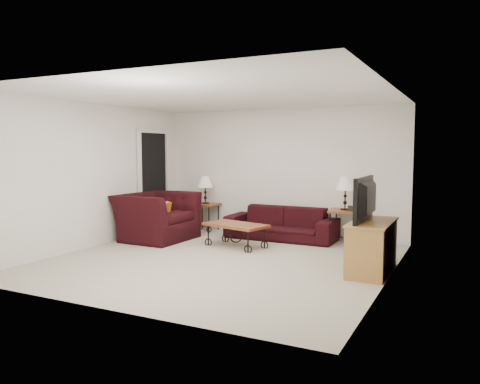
% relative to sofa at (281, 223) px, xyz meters
% --- Properties ---
extents(ground, '(5.00, 5.00, 0.00)m').
position_rel_sofa_xyz_m(ground, '(-0.22, -2.02, -0.30)').
color(ground, '#BEB8A2').
rests_on(ground, ground).
extents(wall_back, '(5.00, 0.02, 2.50)m').
position_rel_sofa_xyz_m(wall_back, '(-0.22, 0.48, 0.95)').
color(wall_back, white).
rests_on(wall_back, ground).
extents(wall_front, '(5.00, 0.02, 2.50)m').
position_rel_sofa_xyz_m(wall_front, '(-0.22, -4.52, 0.95)').
color(wall_front, white).
rests_on(wall_front, ground).
extents(wall_left, '(0.02, 5.00, 2.50)m').
position_rel_sofa_xyz_m(wall_left, '(-2.72, -2.02, 0.95)').
color(wall_left, white).
rests_on(wall_left, ground).
extents(wall_right, '(0.02, 5.00, 2.50)m').
position_rel_sofa_xyz_m(wall_right, '(2.28, -2.02, 0.95)').
color(wall_right, white).
rests_on(wall_right, ground).
extents(ceiling, '(5.00, 5.00, 0.00)m').
position_rel_sofa_xyz_m(ceiling, '(-0.22, -2.02, 2.20)').
color(ceiling, white).
rests_on(ceiling, wall_back).
extents(doorway, '(0.08, 0.94, 2.04)m').
position_rel_sofa_xyz_m(doorway, '(-2.69, -0.37, 0.72)').
color(doorway, black).
rests_on(doorway, ground).
extents(sofa, '(2.08, 0.81, 0.61)m').
position_rel_sofa_xyz_m(sofa, '(0.00, 0.00, 0.00)').
color(sofa, black).
rests_on(sofa, ground).
extents(side_table_left, '(0.54, 0.54, 0.57)m').
position_rel_sofa_xyz_m(side_table_left, '(-1.77, 0.18, -0.02)').
color(side_table_left, brown).
rests_on(side_table_left, ground).
extents(side_table_right, '(0.62, 0.62, 0.61)m').
position_rel_sofa_xyz_m(side_table_right, '(1.17, 0.18, -0.00)').
color(side_table_right, brown).
rests_on(side_table_right, ground).
extents(lamp_left, '(0.33, 0.33, 0.57)m').
position_rel_sofa_xyz_m(lamp_left, '(-1.77, 0.18, 0.55)').
color(lamp_left, black).
rests_on(lamp_left, side_table_left).
extents(lamp_right, '(0.39, 0.39, 0.61)m').
position_rel_sofa_xyz_m(lamp_right, '(1.17, 0.18, 0.61)').
color(lamp_right, black).
rests_on(lamp_right, side_table_right).
extents(photo_frame_left, '(0.11, 0.04, 0.10)m').
position_rel_sofa_xyz_m(photo_frame_left, '(-1.92, 0.03, 0.31)').
color(photo_frame_left, black).
rests_on(photo_frame_left, side_table_left).
extents(photo_frame_right, '(0.12, 0.03, 0.10)m').
position_rel_sofa_xyz_m(photo_frame_right, '(1.32, 0.03, 0.35)').
color(photo_frame_right, black).
rests_on(photo_frame_right, side_table_right).
extents(coffee_table, '(1.20, 0.84, 0.41)m').
position_rel_sofa_xyz_m(coffee_table, '(-0.45, -1.02, -0.10)').
color(coffee_table, brown).
rests_on(coffee_table, ground).
extents(armchair, '(1.21, 1.38, 0.88)m').
position_rel_sofa_xyz_m(armchair, '(-2.09, -1.08, 0.14)').
color(armchair, black).
rests_on(armchair, ground).
extents(throw_pillow, '(0.11, 0.40, 0.40)m').
position_rel_sofa_xyz_m(throw_pillow, '(-1.94, -1.13, 0.22)').
color(throw_pillow, orange).
rests_on(throw_pillow, armchair).
extents(tv_stand, '(0.50, 1.19, 0.71)m').
position_rel_sofa_xyz_m(tv_stand, '(2.01, -1.69, 0.05)').
color(tv_stand, '#B48E42').
rests_on(tv_stand, ground).
extents(television, '(0.14, 1.07, 0.61)m').
position_rel_sofa_xyz_m(television, '(1.99, -1.69, 0.72)').
color(television, black).
rests_on(television, tv_stand).
extents(backpack, '(0.39, 0.35, 0.42)m').
position_rel_sofa_xyz_m(backpack, '(1.44, -0.36, -0.09)').
color(backpack, black).
rests_on(backpack, ground).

